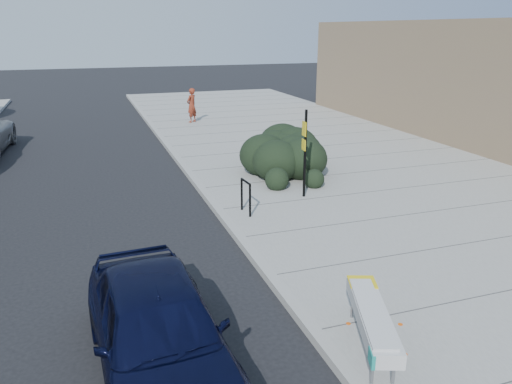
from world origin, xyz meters
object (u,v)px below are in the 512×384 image
sedan_navy (158,329)px  pedestrian (192,105)px  bench (372,317)px  sign_post (305,148)px  bike_rack (246,194)px

sedan_navy → pedestrian: 19.82m
bench → sign_post: sign_post is taller
bike_rack → sedan_navy: size_ratio=0.20×
sedan_navy → pedestrian: bearing=73.9°
sedan_navy → sign_post: bearing=48.5°
bench → sign_post: 7.28m
sign_post → sedan_navy: size_ratio=0.57×
bench → bike_rack: size_ratio=2.44×
bike_rack → sign_post: size_ratio=0.36×
sign_post → sedan_navy: sign_post is taller
pedestrian → sign_post: bearing=51.9°
bike_rack → sedan_navy: sedan_navy is taller
sign_post → sedan_navy: 8.18m
bench → bike_rack: 6.17m
sign_post → pedestrian: sign_post is taller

